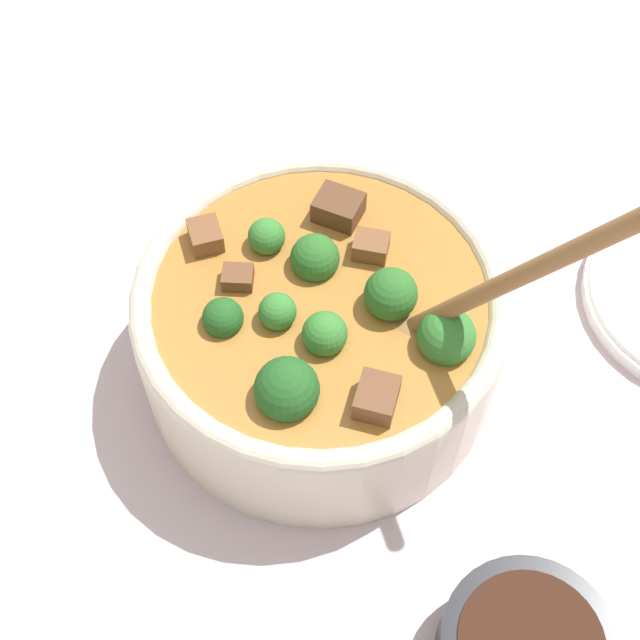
% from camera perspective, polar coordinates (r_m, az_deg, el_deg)
% --- Properties ---
extents(ground_plane, '(4.00, 4.00, 0.00)m').
position_cam_1_polar(ground_plane, '(0.69, 0.00, -2.99)').
color(ground_plane, silver).
extents(stew_bowl, '(0.31, 0.26, 0.27)m').
position_cam_1_polar(stew_bowl, '(0.64, 0.06, -0.37)').
color(stew_bowl, beige).
rests_on(stew_bowl, ground_plane).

